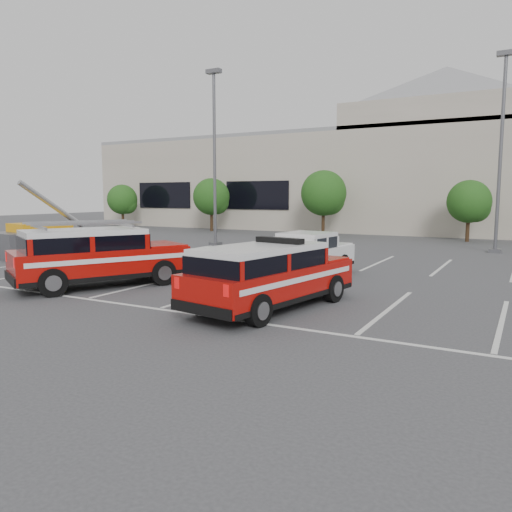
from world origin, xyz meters
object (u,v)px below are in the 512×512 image
(tree_far_left, at_px, (123,201))
(light_pole_left, at_px, (215,158))
(fire_chief_suv, at_px, (269,280))
(ladder_suv, at_px, (98,260))
(utility_rig, at_px, (38,241))
(tree_mid_left, at_px, (325,195))
(white_pickup, at_px, (301,260))
(tree_mid_right, at_px, (471,203))
(tree_left, at_px, (212,198))
(light_pole_mid, at_px, (501,153))
(convention_building, at_px, (422,175))

(tree_far_left, relative_size, light_pole_left, 0.39)
(fire_chief_suv, height_order, ladder_suv, ladder_suv)
(fire_chief_suv, bearing_deg, utility_rig, 172.85)
(tree_mid_left, xyz_separation_m, white_pickup, (6.23, -18.48, -2.38))
(tree_mid_right, distance_m, ladder_suv, 24.97)
(tree_mid_right, xyz_separation_m, light_pole_left, (-13.09, -10.05, 2.68))
(utility_rig, bearing_deg, white_pickup, 12.33)
(tree_left, distance_m, utility_rig, 18.98)
(tree_left, bearing_deg, utility_rig, -83.42)
(tree_far_left, xyz_separation_m, white_pickup, (26.23, -18.48, -1.84))
(tree_mid_left, relative_size, fire_chief_suv, 0.86)
(tree_mid_right, height_order, fire_chief_suv, tree_mid_right)
(tree_mid_right, bearing_deg, utility_rig, -133.57)
(tree_mid_left, bearing_deg, utility_rig, -112.69)
(tree_far_left, relative_size, tree_left, 0.90)
(light_pole_mid, bearing_deg, fire_chief_suv, -104.29)
(tree_far_left, distance_m, fire_chief_suv, 36.15)
(convention_building, bearing_deg, ladder_suv, -97.10)
(light_pole_left, bearing_deg, tree_mid_left, 72.90)
(tree_far_left, bearing_deg, fire_chief_suv, -40.43)
(tree_far_left, bearing_deg, convention_building, 21.37)
(convention_building, height_order, tree_far_left, convention_building)
(fire_chief_suv, bearing_deg, tree_mid_left, 117.51)
(tree_mid_left, relative_size, light_pole_mid, 0.47)
(convention_building, relative_size, utility_rig, 13.03)
(tree_mid_right, height_order, light_pole_mid, light_pole_mid)
(fire_chief_suv, distance_m, utility_rig, 16.02)
(tree_left, height_order, fire_chief_suv, tree_left)
(tree_far_left, xyz_separation_m, light_pole_left, (16.91, -10.05, 2.68))
(convention_building, distance_m, ladder_suv, 33.52)
(utility_rig, bearing_deg, tree_far_left, 134.22)
(tree_far_left, distance_m, light_pole_mid, 32.59)
(tree_far_left, bearing_deg, tree_mid_left, 0.00)
(ladder_suv, bearing_deg, utility_rig, -179.06)
(convention_building, height_order, tree_mid_right, convention_building)
(white_pickup, bearing_deg, tree_mid_right, 84.46)
(tree_mid_right, distance_m, light_pole_left, 16.72)
(light_pole_mid, bearing_deg, utility_rig, -147.24)
(convention_building, bearing_deg, tree_far_left, -158.63)
(tree_far_left, bearing_deg, white_pickup, -35.17)
(convention_building, relative_size, tree_mid_right, 15.04)
(utility_rig, bearing_deg, tree_left, 107.83)
(convention_building, distance_m, light_pole_mid, 17.27)
(tree_mid_left, xyz_separation_m, fire_chief_suv, (7.48, -23.42, -2.27))
(convention_building, height_order, light_pole_left, convention_building)
(fire_chief_suv, xyz_separation_m, ladder_suv, (-6.51, 0.19, 0.10))
(tree_left, xyz_separation_m, light_pole_mid, (21.91, -6.05, 2.41))
(convention_building, height_order, tree_left, convention_building)
(tree_mid_right, relative_size, light_pole_left, 0.39)
(light_pole_mid, relative_size, utility_rig, 2.22)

